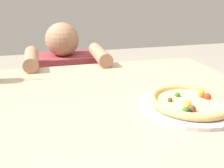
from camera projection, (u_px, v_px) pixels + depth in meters
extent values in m
cube|color=tan|center=(98.00, 104.00, 0.96)|extent=(1.20, 0.90, 0.04)
cylinder|color=#89765B|center=(176.00, 130.00, 1.55)|extent=(0.07, 0.07, 0.71)
cylinder|color=#B7B7BC|center=(190.00, 106.00, 0.89)|extent=(0.32, 0.32, 0.01)
cylinder|color=#E5CC7F|center=(191.00, 102.00, 0.88)|extent=(0.22, 0.22, 0.01)
torus|color=tan|center=(191.00, 100.00, 0.88)|extent=(0.27, 0.27, 0.02)
sphere|color=maroon|center=(207.00, 97.00, 0.90)|extent=(0.02, 0.02, 0.02)
sphere|color=#2D6623|center=(177.00, 95.00, 0.92)|extent=(0.02, 0.02, 0.02)
sphere|color=gold|center=(201.00, 92.00, 0.93)|extent=(0.03, 0.03, 0.03)
sphere|color=gold|center=(187.00, 104.00, 0.84)|extent=(0.02, 0.02, 0.02)
sphere|color=#2D6623|center=(186.00, 110.00, 0.80)|extent=(0.02, 0.02, 0.02)
sphere|color=brown|center=(192.00, 109.00, 0.81)|extent=(0.02, 0.02, 0.02)
sphere|color=brown|center=(170.00, 100.00, 0.88)|extent=(0.02, 0.02, 0.02)
sphere|color=#BF4C19|center=(202.00, 96.00, 0.91)|extent=(0.02, 0.02, 0.02)
cylinder|color=#333847|center=(68.00, 132.00, 1.78)|extent=(0.31, 0.31, 0.45)
cube|color=maroon|center=(65.00, 78.00, 1.66)|extent=(0.38, 0.22, 0.29)
sphere|color=#A37556|center=(62.00, 39.00, 1.58)|extent=(0.19, 0.19, 0.19)
cylinder|color=#A37556|center=(31.00, 59.00, 1.34)|extent=(0.07, 0.28, 0.07)
cylinder|color=#A37556|center=(100.00, 54.00, 1.42)|extent=(0.07, 0.28, 0.07)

